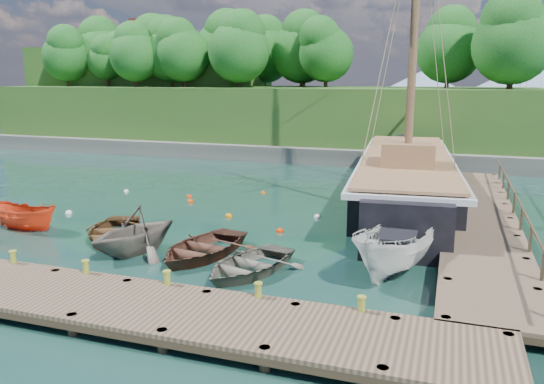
{
  "coord_description": "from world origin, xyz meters",
  "views": [
    {
      "loc": [
        10.03,
        -18.63,
        6.85
      ],
      "look_at": [
        2.78,
        2.64,
        2.0
      ],
      "focal_mm": 35.0,
      "sensor_mm": 36.0,
      "label": 1
    }
  ],
  "objects_px": {
    "rowboat_3": "(248,272)",
    "schooner": "(405,182)",
    "rowboat_1": "(136,253)",
    "rowboat_2": "(202,256)",
    "cabin_boat_white": "(395,273)",
    "rowboat_0": "(114,239)",
    "motorboat_orange": "(26,230)"
  },
  "relations": [
    {
      "from": "motorboat_orange",
      "to": "schooner",
      "type": "xyz_separation_m",
      "value": [
        16.02,
        11.44,
        1.12
      ]
    },
    {
      "from": "rowboat_0",
      "to": "cabin_boat_white",
      "type": "relative_size",
      "value": 0.84
    },
    {
      "from": "rowboat_0",
      "to": "motorboat_orange",
      "type": "distance_m",
      "value": 4.75
    },
    {
      "from": "rowboat_1",
      "to": "motorboat_orange",
      "type": "bearing_deg",
      "value": -171.62
    },
    {
      "from": "motorboat_orange",
      "to": "schooner",
      "type": "height_order",
      "value": "schooner"
    },
    {
      "from": "rowboat_1",
      "to": "rowboat_2",
      "type": "bearing_deg",
      "value": 28.93
    },
    {
      "from": "rowboat_2",
      "to": "rowboat_3",
      "type": "height_order",
      "value": "rowboat_2"
    },
    {
      "from": "cabin_boat_white",
      "to": "motorboat_orange",
      "type": "bearing_deg",
      "value": -165.65
    },
    {
      "from": "rowboat_2",
      "to": "rowboat_3",
      "type": "relative_size",
      "value": 1.09
    },
    {
      "from": "rowboat_0",
      "to": "motorboat_orange",
      "type": "relative_size",
      "value": 1.23
    },
    {
      "from": "rowboat_0",
      "to": "rowboat_2",
      "type": "height_order",
      "value": "rowboat_2"
    },
    {
      "from": "rowboat_2",
      "to": "cabin_boat_white",
      "type": "bearing_deg",
      "value": 13.89
    },
    {
      "from": "rowboat_2",
      "to": "cabin_boat_white",
      "type": "xyz_separation_m",
      "value": [
        7.39,
        0.55,
        0.0
      ]
    },
    {
      "from": "rowboat_0",
      "to": "rowboat_1",
      "type": "bearing_deg",
      "value": -55.76
    },
    {
      "from": "rowboat_3",
      "to": "schooner",
      "type": "height_order",
      "value": "schooner"
    },
    {
      "from": "rowboat_1",
      "to": "cabin_boat_white",
      "type": "distance_m",
      "value": 10.14
    },
    {
      "from": "rowboat_0",
      "to": "rowboat_1",
      "type": "height_order",
      "value": "rowboat_1"
    },
    {
      "from": "rowboat_2",
      "to": "schooner",
      "type": "bearing_deg",
      "value": 70.95
    },
    {
      "from": "rowboat_3",
      "to": "motorboat_orange",
      "type": "bearing_deg",
      "value": -172.4
    },
    {
      "from": "rowboat_2",
      "to": "rowboat_0",
      "type": "bearing_deg",
      "value": 179.99
    },
    {
      "from": "rowboat_3",
      "to": "schooner",
      "type": "relative_size",
      "value": 0.15
    },
    {
      "from": "rowboat_1",
      "to": "schooner",
      "type": "bearing_deg",
      "value": 72.27
    },
    {
      "from": "schooner",
      "to": "rowboat_2",
      "type": "bearing_deg",
      "value": -123.69
    },
    {
      "from": "rowboat_3",
      "to": "cabin_boat_white",
      "type": "height_order",
      "value": "cabin_boat_white"
    },
    {
      "from": "schooner",
      "to": "rowboat_1",
      "type": "bearing_deg",
      "value": -131.49
    },
    {
      "from": "rowboat_0",
      "to": "cabin_boat_white",
      "type": "bearing_deg",
      "value": -23.25
    },
    {
      "from": "rowboat_2",
      "to": "rowboat_1",
      "type": "bearing_deg",
      "value": -160.17
    },
    {
      "from": "schooner",
      "to": "cabin_boat_white",
      "type": "bearing_deg",
      "value": -91.44
    },
    {
      "from": "rowboat_2",
      "to": "schooner",
      "type": "relative_size",
      "value": 0.17
    },
    {
      "from": "rowboat_0",
      "to": "cabin_boat_white",
      "type": "height_order",
      "value": "cabin_boat_white"
    },
    {
      "from": "rowboat_3",
      "to": "motorboat_orange",
      "type": "xyz_separation_m",
      "value": [
        -11.72,
        1.82,
        0.0
      ]
    },
    {
      "from": "rowboat_1",
      "to": "rowboat_2",
      "type": "distance_m",
      "value": 2.74
    }
  ]
}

